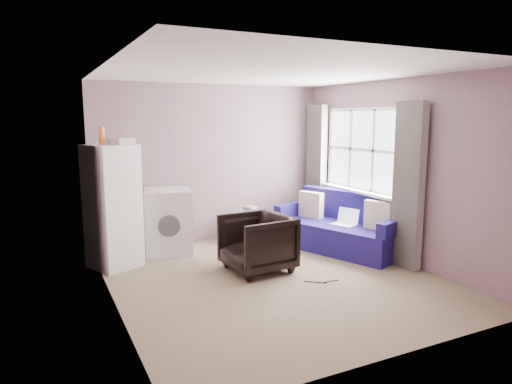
% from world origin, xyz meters
% --- Properties ---
extents(room, '(3.84, 4.24, 2.54)m').
position_xyz_m(room, '(0.02, 0.01, 1.25)').
color(room, '#8A765A').
rests_on(room, ground).
extents(armchair, '(0.80, 0.85, 0.82)m').
position_xyz_m(armchair, '(-0.05, 0.37, 0.41)').
color(armchair, black).
rests_on(armchair, ground).
extents(fridge, '(0.74, 0.74, 1.86)m').
position_xyz_m(fridge, '(-1.68, 1.36, 0.83)').
color(fridge, silver).
rests_on(fridge, ground).
extents(washing_machine, '(0.80, 0.80, 0.94)m').
position_xyz_m(washing_machine, '(-0.86, 1.68, 0.49)').
color(washing_machine, silver).
rests_on(washing_machine, ground).
extents(side_table, '(0.46, 0.46, 0.56)m').
position_xyz_m(side_table, '(0.52, 1.77, 0.26)').
color(side_table, white).
rests_on(side_table, ground).
extents(sofa, '(1.48, 2.10, 0.86)m').
position_xyz_m(sofa, '(1.55, 0.68, 0.31)').
color(sofa, navy).
rests_on(sofa, ground).
extents(window_dressing, '(0.17, 2.62, 2.18)m').
position_xyz_m(window_dressing, '(1.78, 0.70, 1.11)').
color(window_dressing, white).
rests_on(window_dressing, ground).
extents(floor_cables, '(0.42, 0.18, 0.01)m').
position_xyz_m(floor_cables, '(0.47, -0.38, 0.01)').
color(floor_cables, black).
rests_on(floor_cables, ground).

